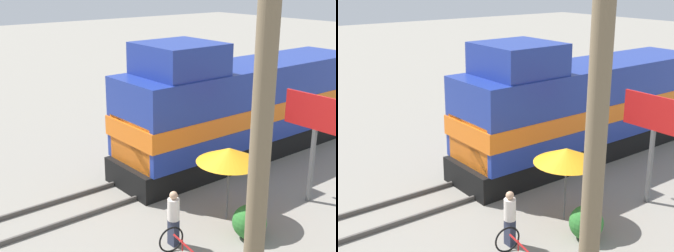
{
  "view_description": "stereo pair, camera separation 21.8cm",
  "coord_description": "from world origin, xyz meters",
  "views": [
    {
      "loc": [
        12.65,
        -10.55,
        7.25
      ],
      "look_at": [
        1.2,
        -1.56,
        2.56
      ],
      "focal_mm": 50.0,
      "sensor_mm": 36.0,
      "label": 1
    },
    {
      "loc": [
        12.78,
        -10.37,
        7.25
      ],
      "look_at": [
        1.2,
        -1.56,
        2.56
      ],
      "focal_mm": 50.0,
      "sensor_mm": 36.0,
      "label": 2
    }
  ],
  "objects": [
    {
      "name": "person_bystander",
      "position": [
        3.65,
        -3.29,
        0.89
      ],
      "size": [
        0.34,
        0.34,
        1.65
      ],
      "color": "#2D3347",
      "rests_on": "ground_plane"
    },
    {
      "name": "rail_far",
      "position": [
        0.72,
        0.0,
        0.07
      ],
      "size": [
        0.08,
        40.59,
        0.15
      ],
      "primitive_type": "cube",
      "color": "#4C4742",
      "rests_on": "ground_plane"
    },
    {
      "name": "shrub_cluster",
      "position": [
        4.7,
        -1.33,
        0.5
      ],
      "size": [
        1.0,
        1.0,
        1.0
      ],
      "primitive_type": "sphere",
      "color": "#2D722D",
      "rests_on": "ground_plane"
    },
    {
      "name": "utility_pole",
      "position": [
        6.28,
        -2.95,
        5.27
      ],
      "size": [
        1.8,
        0.49,
        10.46
      ],
      "color": "#726047",
      "rests_on": "ground_plane"
    },
    {
      "name": "locomotive",
      "position": [
        0.0,
        3.15,
        2.1
      ],
      "size": [
        2.86,
        12.19,
        5.02
      ],
      "color": "black",
      "rests_on": "ground_plane"
    },
    {
      "name": "ground_plane",
      "position": [
        0.0,
        0.0,
        0.0
      ],
      "size": [
        120.0,
        120.0,
        0.0
      ],
      "primitive_type": "plane",
      "color": "gray"
    },
    {
      "name": "vendor_umbrella",
      "position": [
        3.56,
        -1.09,
        2.15
      ],
      "size": [
        1.99,
        1.99,
        2.38
      ],
      "color": "#4C4C4C",
      "rests_on": "ground_plane"
    },
    {
      "name": "rail_near",
      "position": [
        -0.72,
        0.0,
        0.07
      ],
      "size": [
        0.08,
        40.59,
        0.15
      ],
      "primitive_type": "cube",
      "color": "#4C4742",
      "rests_on": "ground_plane"
    },
    {
      "name": "billboard_sign",
      "position": [
        4.35,
        1.98,
        2.83
      ],
      "size": [
        2.39,
        0.12,
        3.66
      ],
      "color": "#595959",
      "rests_on": "ground_plane"
    }
  ]
}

